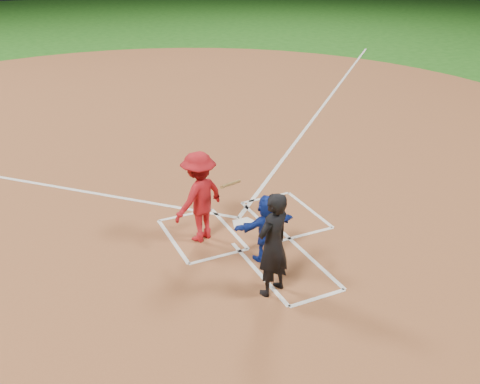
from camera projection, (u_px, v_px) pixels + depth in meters
name	position (u px, v px, depth m)	size (l,w,h in m)	color
ground	(245.00, 225.00, 11.21)	(120.00, 120.00, 0.00)	#1D5916
home_plate_dirt	(158.00, 137.00, 16.09)	(28.00, 28.00, 0.01)	brown
home_plate	(245.00, 224.00, 11.20)	(0.60, 0.60, 0.02)	silver
catcher	(267.00, 228.00, 9.76)	(1.19, 0.38, 1.29)	#122B99
umpire	(273.00, 245.00, 8.70)	(0.67, 0.44, 1.85)	black
chalk_markings	(166.00, 144.00, 15.51)	(28.35, 17.32, 0.01)	white
batter_at_plate	(199.00, 197.00, 10.30)	(1.62, 1.11, 1.83)	#AB131A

